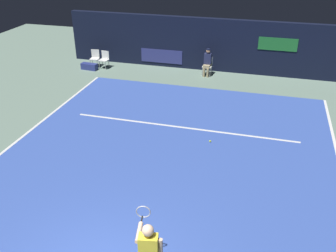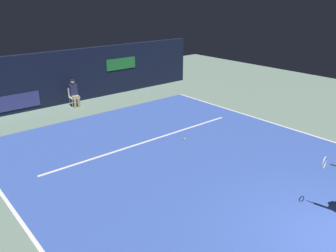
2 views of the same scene
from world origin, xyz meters
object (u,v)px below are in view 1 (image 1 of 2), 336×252
object	(u,v)px
line_judge_on_chair	(207,62)
courtside_chair_near	(95,57)
tennis_ball	(210,141)
courtside_chair_far	(104,59)
equipment_bag	(89,66)

from	to	relation	value
line_judge_on_chair	courtside_chair_near	xyz separation A→B (m)	(-5.87, -0.22, -0.18)
line_judge_on_chair	tennis_ball	size ratio (longest dim) A/B	19.41
courtside_chair_far	equipment_bag	size ratio (longest dim) A/B	1.05
tennis_ball	equipment_bag	bearing A→B (deg)	141.68
line_judge_on_chair	tennis_ball	world-z (taller)	line_judge_on_chair
equipment_bag	courtside_chair_near	bearing A→B (deg)	84.16
equipment_bag	tennis_ball	bearing A→B (deg)	-33.32
line_judge_on_chair	courtside_chair_far	distance (m)	5.31
equipment_bag	courtside_chair_far	bearing A→B (deg)	38.30
courtside_chair_far	tennis_ball	bearing A→B (deg)	-43.14
courtside_chair_near	courtside_chair_far	bearing A→B (deg)	-7.64
courtside_chair_far	equipment_bag	world-z (taller)	courtside_chair_far
line_judge_on_chair	courtside_chair_far	size ratio (longest dim) A/B	1.50
courtside_chair_near	tennis_ball	bearing A→B (deg)	-41.13
courtside_chair_far	equipment_bag	distance (m)	0.87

